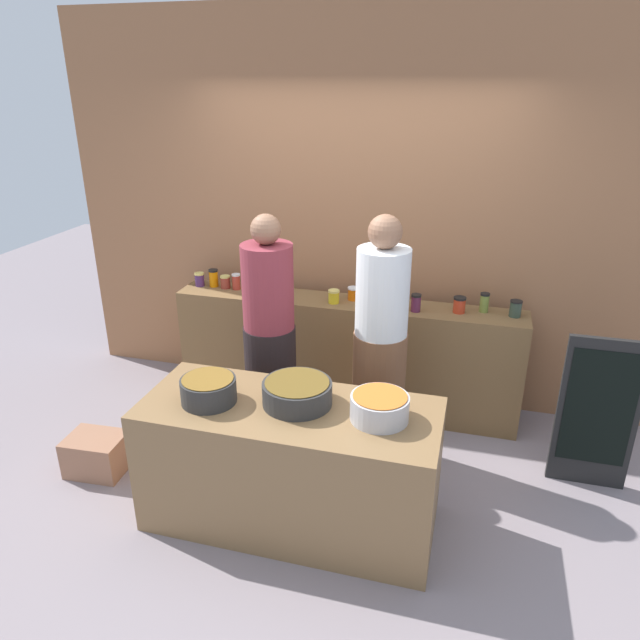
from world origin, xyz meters
TOP-DOWN VIEW (x-y plane):
  - ground at (0.00, 0.00)m, footprint 12.00×12.00m
  - storefront_wall at (0.00, 1.45)m, footprint 4.80×0.12m
  - display_shelf at (0.00, 1.10)m, footprint 2.70×0.36m
  - prep_table at (0.00, -0.30)m, footprint 1.70×0.70m
  - preserve_jar_0 at (-1.24, 1.13)m, footprint 0.08×0.08m
  - preserve_jar_1 at (-1.12, 1.15)m, footprint 0.08×0.08m
  - preserve_jar_2 at (-1.01, 1.14)m, footprint 0.08×0.08m
  - preserve_jar_3 at (-0.92, 1.14)m, footprint 0.07×0.07m
  - preserve_jar_4 at (-0.08, 1.05)m, footprint 0.09×0.09m
  - preserve_jar_5 at (0.04, 1.15)m, footprint 0.09×0.09m
  - preserve_jar_6 at (0.26, 1.13)m, footprint 0.07×0.07m
  - preserve_jar_7 at (0.42, 1.03)m, footprint 0.07×0.07m
  - preserve_jar_8 at (0.54, 1.04)m, footprint 0.07×0.07m
  - preserve_jar_9 at (0.84, 1.10)m, footprint 0.09×0.09m
  - preserve_jar_10 at (1.02, 1.16)m, footprint 0.07×0.07m
  - preserve_jar_11 at (1.23, 1.13)m, footprint 0.09×0.09m
  - cooking_pot_left at (-0.46, -0.36)m, footprint 0.32×0.32m
  - cooking_pot_center at (0.03, -0.25)m, footprint 0.40×0.40m
  - cooking_pot_right at (0.51, -0.28)m, footprint 0.32×0.32m
  - cook_with_tongs at (-0.37, 0.41)m, footprint 0.36×0.36m
  - cook_in_cap at (0.37, 0.50)m, footprint 0.36×0.36m
  - bread_crate at (-1.42, -0.21)m, footprint 0.40×0.31m
  - chalkboard_sign at (1.77, 0.54)m, footprint 0.48×0.05m

SIDE VIEW (x-z plane):
  - ground at x=0.00m, z-range 0.00..0.00m
  - bread_crate at x=-1.42m, z-range 0.00..0.26m
  - prep_table at x=0.00m, z-range 0.00..0.78m
  - display_shelf at x=0.00m, z-range 0.00..0.90m
  - chalkboard_sign at x=1.77m, z-range 0.01..1.05m
  - cook_with_tongs at x=-0.37m, z-range -0.08..1.62m
  - cook_in_cap at x=0.37m, z-range -0.08..1.65m
  - cooking_pot_center at x=0.03m, z-range 0.78..0.92m
  - cooking_pot_right at x=0.51m, z-range 0.78..0.92m
  - cooking_pot_left at x=-0.46m, z-range 0.78..0.93m
  - preserve_jar_5 at x=0.04m, z-range 0.90..1.00m
  - preserve_jar_4 at x=-0.08m, z-range 0.90..1.01m
  - preserve_jar_2 at x=-1.01m, z-range 0.90..1.01m
  - preserve_jar_6 at x=0.26m, z-range 0.90..1.01m
  - preserve_jar_0 at x=-1.24m, z-range 0.90..1.01m
  - preserve_jar_9 at x=0.84m, z-range 0.90..1.02m
  - preserve_jar_11 at x=1.23m, z-range 0.90..1.02m
  - preserve_jar_3 at x=-0.92m, z-range 0.90..1.03m
  - preserve_jar_8 at x=0.54m, z-range 0.90..1.03m
  - preserve_jar_7 at x=0.42m, z-range 0.90..1.04m
  - preserve_jar_10 at x=1.02m, z-range 0.90..1.05m
  - preserve_jar_1 at x=-1.12m, z-range 0.90..1.05m
  - storefront_wall at x=0.00m, z-range 0.00..3.00m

